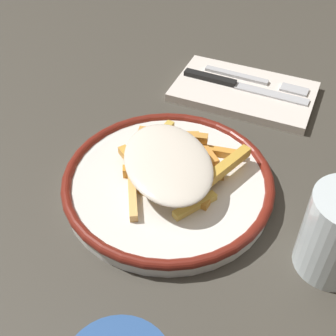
% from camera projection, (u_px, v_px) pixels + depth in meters
% --- Properties ---
extents(ground_plane, '(2.60, 2.60, 0.00)m').
position_uv_depth(ground_plane, '(168.00, 189.00, 0.58)').
color(ground_plane, '#403C34').
extents(plate, '(0.27, 0.27, 0.03)m').
position_uv_depth(plate, '(168.00, 182.00, 0.57)').
color(plate, white).
rests_on(plate, ground_plane).
extents(fries_heap, '(0.19, 0.18, 0.04)m').
position_uv_depth(fries_heap, '(171.00, 163.00, 0.56)').
color(fries_heap, gold).
rests_on(fries_heap, plate).
extents(napkin, '(0.14, 0.23, 0.01)m').
position_uv_depth(napkin, '(244.00, 92.00, 0.73)').
color(napkin, silver).
rests_on(napkin, ground_plane).
extents(fork, '(0.03, 0.18, 0.00)m').
position_uv_depth(fork, '(256.00, 80.00, 0.74)').
color(fork, silver).
rests_on(fork, napkin).
extents(knife, '(0.02, 0.21, 0.01)m').
position_uv_depth(knife, '(233.00, 84.00, 0.73)').
color(knife, black).
rests_on(knife, napkin).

